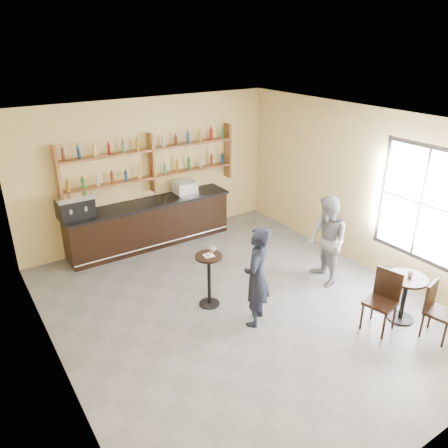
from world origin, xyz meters
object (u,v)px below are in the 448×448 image
cafe_table (404,299)px  chair_west (380,302)px  chair_south (440,312)px  patron_second (327,242)px  espresso_machine (75,206)px  pastry_case (185,188)px  pedestal_table (209,280)px  bar_counter (150,223)px  man_main (257,277)px

cafe_table → chair_west: (-0.55, 0.05, 0.10)m
chair_south → patron_second: patron_second is taller
espresso_machine → chair_south: espresso_machine is taller
pastry_case → pedestal_table: size_ratio=0.51×
bar_counter → chair_south: (2.34, -5.54, -0.05)m
bar_counter → espresso_machine: size_ratio=5.49×
espresso_machine → chair_west: 5.95m
chair_west → pastry_case: bearing=177.0°
espresso_machine → man_main: (1.78, -3.64, -0.41)m
chair_south → pastry_case: bearing=92.1°
bar_counter → pedestal_table: (-0.16, -2.79, -0.02)m
man_main → patron_second: patron_second is taller
cafe_table → man_main: bearing=148.1°
espresso_machine → man_main: size_ratio=0.40×
bar_counter → chair_west: bar_counter is taller
patron_second → chair_south: bearing=24.2°
pastry_case → man_main: bearing=-96.7°
pedestal_table → espresso_machine: bearing=116.7°
pastry_case → chair_south: 5.76m
espresso_machine → pedestal_table: (1.41, -2.79, -0.78)m
man_main → chair_west: man_main is taller
pedestal_table → man_main: 1.00m
bar_counter → chair_west: size_ratio=3.72×
pastry_case → chair_west: size_ratio=0.49×
bar_counter → chair_west: (1.74, -4.89, -0.00)m
chair_west → patron_second: 1.61m
pastry_case → cafe_table: pastry_case is taller
pedestal_table → chair_west: 2.83m
patron_second → pastry_case: bearing=-143.8°
pedestal_table → chair_west: (1.90, -2.09, 0.02)m
espresso_machine → pedestal_table: size_ratio=0.70×
pedestal_table → man_main: man_main is taller
pastry_case → patron_second: patron_second is taller
cafe_table → patron_second: bearing=97.9°
pastry_case → chair_west: (0.83, -4.89, -0.66)m
bar_counter → cafe_table: bar_counter is taller
patron_second → chair_west: bearing=5.1°
espresso_machine → chair_west: espresso_machine is taller
bar_counter → man_main: 3.66m
cafe_table → chair_south: 0.61m
bar_counter → pedestal_table: bearing=-93.3°
bar_counter → chair_south: bar_counter is taller
pastry_case → cafe_table: bearing=-70.2°
chair_south → pedestal_table: bearing=120.1°
bar_counter → espresso_machine: espresso_machine is taller
man_main → chair_south: 2.88m
bar_counter → pastry_case: (0.92, 0.00, 0.66)m
chair_west → pedestal_table: bearing=-150.3°
espresso_machine → pedestal_table: espresso_machine is taller
man_main → chair_west: (1.53, -1.24, -0.35)m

